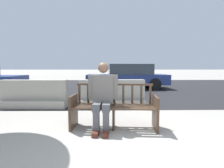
% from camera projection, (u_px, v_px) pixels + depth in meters
% --- Properties ---
extents(ground_plane, '(200.00, 200.00, 0.00)m').
position_uv_depth(ground_plane, '(144.00, 161.00, 2.26)').
color(ground_plane, gray).
extents(street_asphalt, '(120.00, 12.00, 0.01)m').
position_uv_depth(street_asphalt, '(115.00, 87.00, 10.92)').
color(street_asphalt, black).
rests_on(street_asphalt, ground).
extents(street_bench, '(1.73, 0.67, 0.88)m').
position_uv_depth(street_bench, '(114.00, 108.00, 3.50)').
color(street_bench, '#473323').
rests_on(street_bench, ground).
extents(seated_person, '(0.59, 0.75, 1.31)m').
position_uv_depth(seated_person, '(103.00, 94.00, 3.43)').
color(seated_person, '#66605B').
rests_on(seated_person, ground).
extents(jersey_barrier_centre, '(2.01, 0.72, 0.84)m').
position_uv_depth(jersey_barrier_centre, '(112.00, 96.00, 5.43)').
color(jersey_barrier_centre, gray).
rests_on(jersey_barrier_centre, ground).
extents(jersey_barrier_left, '(2.02, 0.74, 0.84)m').
position_uv_depth(jersey_barrier_left, '(35.00, 96.00, 5.35)').
color(jersey_barrier_left, '#9E998E').
rests_on(jersey_barrier_left, ground).
extents(car_sedan_far, '(4.64, 2.01, 1.41)m').
position_uv_depth(car_sedan_far, '(128.00, 76.00, 10.06)').
color(car_sedan_far, navy).
rests_on(car_sedan_far, ground).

